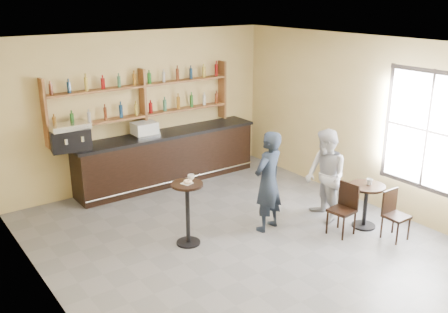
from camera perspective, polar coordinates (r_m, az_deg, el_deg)
floor at (r=8.34m, az=2.13°, el=-9.86°), size 7.00×7.00×0.00m
ceiling at (r=7.39m, az=2.43°, el=12.57°), size 7.00×7.00×0.00m
wall_back at (r=10.59m, az=-9.50°, el=5.35°), size 7.00×0.00×7.00m
wall_left at (r=6.42m, az=-19.41°, el=-4.14°), size 0.00×7.00×7.00m
wall_right at (r=9.78m, az=16.30°, el=3.77°), size 0.00×7.00×7.00m
window_pane at (r=9.10m, az=22.22°, el=2.71°), size 0.00×2.00×2.00m
window_frame at (r=9.09m, az=22.20°, el=2.70°), size 0.04×1.70×2.10m
shelf_unit at (r=10.43m, az=-9.24°, el=6.35°), size 4.00×0.26×1.40m
liquor_bottles at (r=10.40m, az=-9.28°, el=7.26°), size 3.68×0.10×1.00m
bar_counter at (r=10.75m, az=-6.49°, el=-0.11°), size 4.10×0.80×1.11m
espresso_machine at (r=9.73m, az=-17.20°, el=2.18°), size 0.78×0.56×0.51m
pastry_case at (r=10.32m, az=-9.06°, el=3.07°), size 0.54×0.46×0.30m
pedestal_table at (r=8.11m, az=-4.17°, el=-6.56°), size 0.64×0.64×1.06m
napkin at (r=7.91m, az=-4.26°, el=-3.07°), size 0.20×0.20×0.00m
donut at (r=7.89m, az=-4.16°, el=-2.89°), size 0.17×0.17×0.05m
cup_pedestal at (r=8.04m, az=-3.79°, el=-2.37°), size 0.14×0.14×0.09m
man_main at (r=8.49m, az=5.07°, el=-2.86°), size 0.72×0.57×1.76m
cafe_table at (r=9.06m, az=15.84°, el=-5.47°), size 0.79×0.79×0.78m
cup_cafe at (r=8.93m, az=16.29°, el=-2.79°), size 0.12×0.12×0.10m
chair_west at (r=8.67m, az=13.32°, el=-5.97°), size 0.42×0.42×0.89m
chair_south at (r=8.77m, az=19.12°, el=-6.43°), size 0.36×0.36×0.84m
patron_second at (r=9.00m, az=11.52°, el=-2.20°), size 0.85×0.97×1.67m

